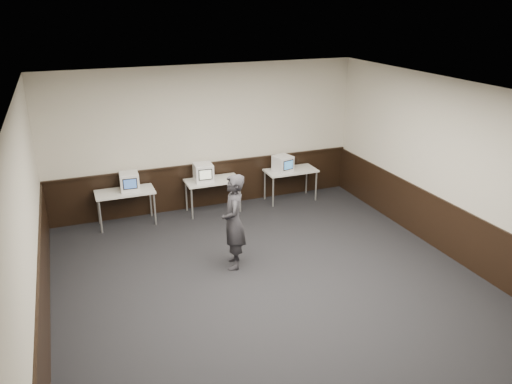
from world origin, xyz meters
TOP-DOWN VIEW (x-y plane):
  - floor at (0.00, 0.00)m, footprint 8.00×8.00m
  - ceiling at (0.00, 0.00)m, footprint 8.00×8.00m
  - back_wall at (0.00, 4.00)m, footprint 7.00×0.00m
  - front_wall at (0.00, -4.00)m, footprint 7.00×0.00m
  - left_wall at (-3.50, 0.00)m, footprint 0.00×8.00m
  - right_wall at (3.50, 0.00)m, footprint 0.00×8.00m
  - wainscot_back at (0.00, 3.98)m, footprint 6.98×0.04m
  - wainscot_left at (-3.48, 0.00)m, footprint 0.04×7.98m
  - wainscot_right at (3.48, 0.00)m, footprint 0.04×7.98m
  - wainscot_rail at (0.00, 3.96)m, footprint 6.98×0.06m
  - desk_left at (-1.90, 3.60)m, footprint 1.20×0.60m
  - desk_center at (0.00, 3.60)m, footprint 1.20×0.60m
  - desk_right at (1.90, 3.60)m, footprint 1.20×0.60m
  - emac_left at (-1.79, 3.61)m, footprint 0.40×0.43m
  - emac_center at (-0.21, 3.59)m, footprint 0.42×0.45m
  - emac_right at (1.68, 3.56)m, footprint 0.46×0.48m
  - person at (-0.37, 1.10)m, footprint 0.58×0.72m

SIDE VIEW (x-z plane):
  - floor at x=0.00m, z-range 0.00..0.00m
  - wainscot_back at x=0.00m, z-range 0.00..1.00m
  - wainscot_left at x=-3.48m, z-range 0.00..1.00m
  - wainscot_right at x=3.48m, z-range 0.00..1.00m
  - desk_left at x=-1.90m, z-range 0.30..1.05m
  - desk_center at x=0.00m, z-range 0.30..1.05m
  - desk_right at x=1.90m, z-range 0.30..1.05m
  - person at x=-0.37m, z-range 0.00..1.72m
  - emac_right at x=1.68m, z-range 0.75..1.13m
  - emac_left at x=-1.79m, z-range 0.75..1.13m
  - emac_center at x=-0.21m, z-range 0.75..1.15m
  - wainscot_rail at x=0.00m, z-range 1.00..1.04m
  - back_wall at x=0.00m, z-range -1.90..5.10m
  - front_wall at x=0.00m, z-range -1.90..5.10m
  - left_wall at x=-3.50m, z-range -2.40..5.60m
  - right_wall at x=3.50m, z-range -2.40..5.60m
  - ceiling at x=0.00m, z-range 3.20..3.20m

